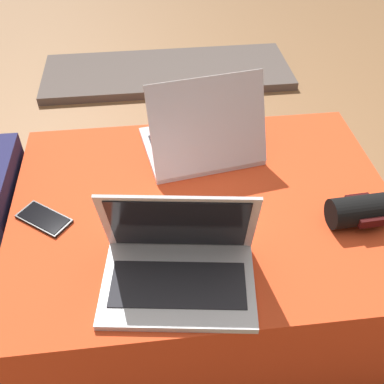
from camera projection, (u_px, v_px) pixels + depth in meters
ground_plane at (202, 298)px, 1.50m from camera, size 14.00×14.00×0.00m
ottoman at (203, 256)px, 1.34m from camera, size 1.02×0.76×0.45m
laptop_near at (179, 264)px, 0.98m from camera, size 0.36×0.27×0.23m
laptop_far at (203, 139)px, 1.31m from camera, size 0.36×0.31×0.26m
cell_phone at (44, 219)px, 1.14m from camera, size 0.15×0.14×0.01m
backpack at (2, 235)px, 1.38m from camera, size 0.19×0.34×0.57m
wrist_brace at (364, 210)px, 1.12m from camera, size 0.18×0.10×0.08m
fireplace_hearth at (167, 72)px, 2.58m from camera, size 1.40×0.50×0.04m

